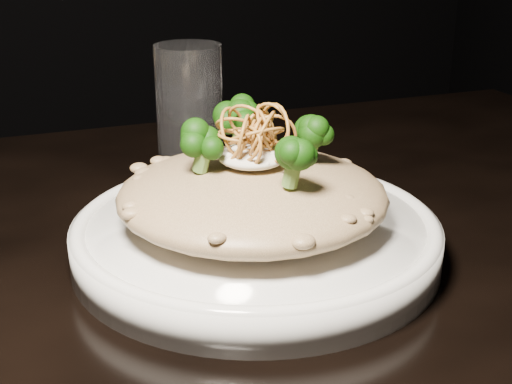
# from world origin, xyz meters

# --- Properties ---
(table) EXTENTS (1.10, 0.80, 0.75)m
(table) POSITION_xyz_m (0.00, 0.00, 0.67)
(table) COLOR black
(table) RESTS_ON ground
(plate) EXTENTS (0.29, 0.29, 0.03)m
(plate) POSITION_xyz_m (-0.00, -0.01, 0.77)
(plate) COLOR white
(plate) RESTS_ON table
(risotto) EXTENTS (0.21, 0.21, 0.05)m
(risotto) POSITION_xyz_m (-0.01, -0.01, 0.80)
(risotto) COLOR brown
(risotto) RESTS_ON plate
(broccoli) EXTENTS (0.12, 0.12, 0.04)m
(broccoli) POSITION_xyz_m (-0.00, -0.01, 0.85)
(broccoli) COLOR black
(broccoli) RESTS_ON risotto
(cheese) EXTENTS (0.05, 0.05, 0.01)m
(cheese) POSITION_xyz_m (-0.01, -0.01, 0.83)
(cheese) COLOR white
(cheese) RESTS_ON risotto
(shallots) EXTENTS (0.05, 0.05, 0.03)m
(shallots) POSITION_xyz_m (-0.01, -0.01, 0.86)
(shallots) COLOR brown
(shallots) RESTS_ON cheese
(drinking_glass) EXTENTS (0.08, 0.08, 0.13)m
(drinking_glass) POSITION_xyz_m (0.01, 0.24, 0.81)
(drinking_glass) COLOR white
(drinking_glass) RESTS_ON table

